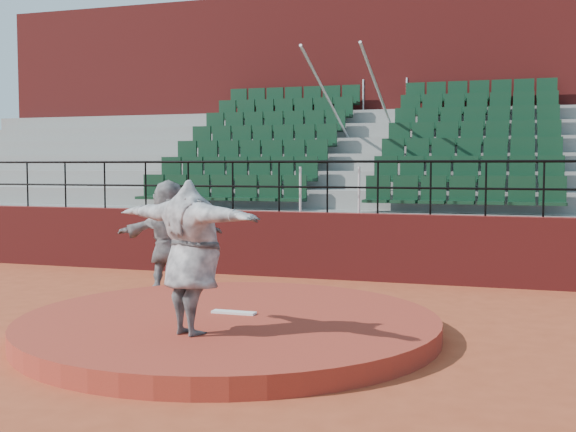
% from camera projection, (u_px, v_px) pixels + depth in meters
% --- Properties ---
extents(ground, '(90.00, 90.00, 0.00)m').
position_uv_depth(ground, '(230.00, 334.00, 9.50)').
color(ground, '#A34224').
rests_on(ground, ground).
extents(pitchers_mound, '(5.50, 5.50, 0.25)m').
position_uv_depth(pitchers_mound, '(229.00, 325.00, 9.49)').
color(pitchers_mound, '#993122').
rests_on(pitchers_mound, ground).
extents(pitching_rubber, '(0.60, 0.15, 0.03)m').
position_uv_depth(pitching_rubber, '(234.00, 312.00, 9.62)').
color(pitching_rubber, white).
rests_on(pitching_rubber, pitchers_mound).
extents(boundary_wall, '(24.00, 0.30, 1.30)m').
position_uv_depth(boundary_wall, '(327.00, 246.00, 14.20)').
color(boundary_wall, maroon).
rests_on(boundary_wall, ground).
extents(wall_railing, '(24.04, 0.05, 1.03)m').
position_uv_depth(wall_railing, '(327.00, 175.00, 14.10)').
color(wall_railing, black).
rests_on(wall_railing, boundary_wall).
extents(seating_deck, '(24.00, 5.97, 4.63)m').
position_uv_depth(seating_deck, '(366.00, 197.00, 17.60)').
color(seating_deck, gray).
rests_on(seating_deck, ground).
extents(press_box_facade, '(24.00, 3.00, 7.10)m').
position_uv_depth(press_box_facade, '(394.00, 120.00, 21.21)').
color(press_box_facade, maroon).
rests_on(press_box_facade, ground).
extents(pitcher, '(2.29, 1.35, 1.81)m').
position_uv_depth(pitcher, '(191.00, 257.00, 8.39)').
color(pitcher, black).
rests_on(pitcher, pitchers_mound).
extents(fielder, '(1.92, 1.22, 1.98)m').
position_uv_depth(fielder, '(169.00, 237.00, 12.53)').
color(fielder, black).
rests_on(fielder, ground).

